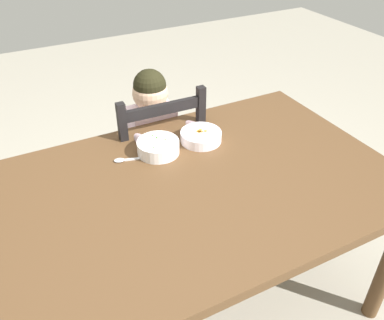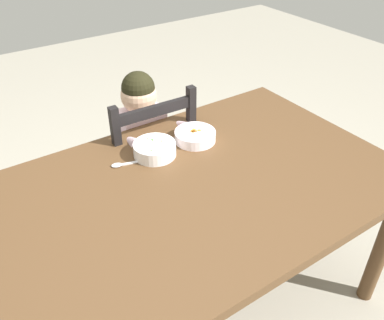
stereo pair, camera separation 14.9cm
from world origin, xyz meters
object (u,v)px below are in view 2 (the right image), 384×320
(child_figure, at_px, (145,137))
(spoon, at_px, (122,164))
(dining_table, at_px, (196,200))
(bowl_of_carrots, at_px, (195,136))
(bowl_of_peas, at_px, (155,149))
(dining_chair, at_px, (146,167))

(child_figure, distance_m, spoon, 0.39)
(dining_table, xyz_separation_m, child_figure, (0.07, 0.54, -0.01))
(bowl_of_carrots, bearing_deg, bowl_of_peas, 179.99)
(dining_chair, relative_size, spoon, 6.65)
(bowl_of_peas, bearing_deg, dining_table, -82.35)
(child_figure, distance_m, bowl_of_peas, 0.33)
(dining_table, bearing_deg, bowl_of_peas, 97.65)
(dining_table, height_order, child_figure, child_figure)
(dining_table, height_order, dining_chair, dining_chair)
(dining_chair, bearing_deg, bowl_of_peas, -108.43)
(dining_table, distance_m, child_figure, 0.55)
(dining_chair, relative_size, bowl_of_peas, 5.15)
(child_figure, relative_size, bowl_of_carrots, 5.37)
(bowl_of_carrots, bearing_deg, spoon, 178.36)
(dining_chair, distance_m, child_figure, 0.19)
(dining_chair, bearing_deg, child_figure, -78.83)
(bowl_of_carrots, bearing_deg, dining_chair, 108.99)
(bowl_of_carrots, relative_size, spoon, 1.31)
(bowl_of_peas, xyz_separation_m, spoon, (-0.15, 0.01, -0.03))
(bowl_of_peas, bearing_deg, bowl_of_carrots, -0.01)
(dining_chair, relative_size, bowl_of_carrots, 5.06)
(bowl_of_peas, distance_m, spoon, 0.15)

